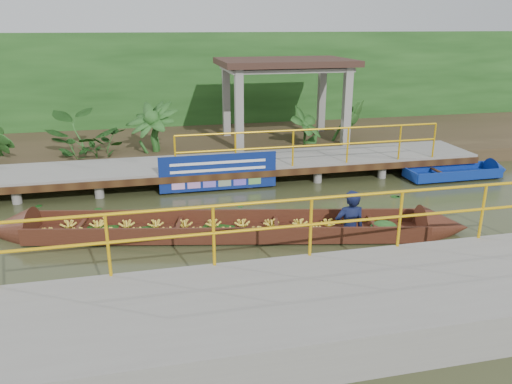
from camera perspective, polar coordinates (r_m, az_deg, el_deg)
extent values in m
plane|color=#30341A|center=(11.21, -2.89, -3.96)|extent=(80.00, 80.00, 0.00)
cube|color=#362D1B|center=(18.25, -7.06, 5.60)|extent=(30.00, 8.00, 0.45)
cube|color=gray|center=(14.33, -5.38, 3.17)|extent=(16.00, 2.00, 0.15)
cube|color=#321C0E|center=(13.40, -4.80, 1.73)|extent=(16.00, 0.12, 0.18)
cylinder|color=#E1A50B|center=(13.79, 6.50, 7.12)|extent=(7.50, 0.05, 0.05)
cylinder|color=#E1A50B|center=(13.89, 6.44, 5.30)|extent=(7.50, 0.05, 0.05)
cylinder|color=#E1A50B|center=(13.90, 6.43, 5.10)|extent=(0.05, 0.05, 1.00)
cylinder|color=gray|center=(13.72, -21.66, -0.03)|extent=(0.24, 0.24, 0.55)
cylinder|color=gray|center=(15.23, -20.86, 1.85)|extent=(0.24, 0.24, 0.55)
cylinder|color=gray|center=(13.53, -13.30, 0.57)|extent=(0.24, 0.24, 0.55)
cylinder|color=gray|center=(15.07, -13.33, 2.41)|extent=(0.24, 0.24, 0.55)
cylinder|color=gray|center=(13.64, -4.90, 1.16)|extent=(0.24, 0.24, 0.55)
cylinder|color=gray|center=(15.17, -5.76, 2.93)|extent=(0.24, 0.24, 0.55)
cylinder|color=gray|center=(14.04, 3.21, 1.71)|extent=(0.24, 0.24, 0.55)
cylinder|color=gray|center=(15.53, 1.59, 3.39)|extent=(0.24, 0.24, 0.55)
cylinder|color=gray|center=(14.70, 10.73, 2.19)|extent=(0.24, 0.24, 0.55)
cylinder|color=gray|center=(16.13, 8.50, 3.77)|extent=(0.24, 0.24, 0.55)
cylinder|color=gray|center=(15.59, 17.50, 2.59)|extent=(0.24, 0.24, 0.55)
cylinder|color=gray|center=(16.94, 14.84, 4.07)|extent=(0.24, 0.24, 0.55)
cylinder|color=gray|center=(13.64, -4.90, 1.16)|extent=(0.24, 0.24, 0.55)
cube|color=gray|center=(7.72, 10.31, -12.93)|extent=(18.00, 2.40, 0.70)
cylinder|color=#E1A50B|center=(8.11, 7.73, -0.64)|extent=(10.00, 0.05, 0.05)
cylinder|color=#E1A50B|center=(8.27, 7.60, -3.59)|extent=(10.00, 0.05, 0.05)
cylinder|color=#E1A50B|center=(8.29, 7.58, -3.91)|extent=(0.05, 0.05, 1.00)
cube|color=gray|center=(15.82, -1.94, 8.80)|extent=(0.25, 0.25, 2.80)
cube|color=gray|center=(16.86, 10.31, 9.13)|extent=(0.25, 0.25, 2.80)
cube|color=gray|center=(18.15, -3.41, 10.05)|extent=(0.25, 0.25, 2.80)
cube|color=gray|center=(19.07, 7.50, 10.34)|extent=(0.25, 0.25, 2.80)
cube|color=gray|center=(17.23, 3.29, 13.95)|extent=(4.00, 2.60, 0.12)
cube|color=#35211A|center=(17.21, 3.30, 14.61)|extent=(4.40, 3.00, 0.20)
cube|color=#183F14|center=(20.41, -8.03, 11.99)|extent=(30.00, 0.80, 4.00)
cube|color=#3A1910|center=(10.74, -3.26, -4.65)|extent=(8.41, 2.77, 0.06)
cube|color=#3A1910|center=(11.17, -3.17, -2.89)|extent=(8.21, 1.80, 0.36)
cube|color=#3A1910|center=(10.20, -3.39, -5.05)|extent=(8.21, 1.80, 0.36)
cone|color=#3A1910|center=(11.86, -26.44, -3.93)|extent=(1.23, 1.20, 1.01)
cone|color=#3A1910|center=(11.49, 20.69, -3.83)|extent=(1.23, 1.20, 1.01)
ellipsoid|color=#183F14|center=(11.07, 14.37, -3.91)|extent=(0.67, 0.57, 0.27)
imported|color=#0E1535|center=(10.62, 10.91, 0.17)|extent=(0.68, 0.46, 1.81)
cube|color=navy|center=(15.71, 21.50, 1.77)|extent=(2.75, 0.85, 0.09)
cube|color=navy|center=(16.00, 20.73, 2.57)|extent=(2.75, 0.08, 0.27)
cube|color=navy|center=(15.36, 22.40, 1.72)|extent=(2.75, 0.08, 0.27)
cube|color=navy|center=(14.95, 17.20, 1.87)|extent=(0.06, 0.82, 0.27)
cone|color=navy|center=(16.62, 25.96, 2.25)|extent=(0.56, 0.77, 0.77)
cube|color=#321C0E|center=(15.42, 20.16, 2.19)|extent=(0.10, 0.82, 0.05)
cube|color=navy|center=(13.36, -4.30, 2.27)|extent=(3.16, 0.03, 0.99)
cube|color=white|center=(13.26, -4.32, 3.37)|extent=(2.56, 0.01, 0.07)
cube|color=white|center=(13.32, -4.30, 2.54)|extent=(2.56, 0.01, 0.07)
imported|color=#183F14|center=(15.91, -19.02, 6.27)|extent=(1.15, 1.15, 1.44)
imported|color=#183F14|center=(15.82, -11.78, 6.83)|extent=(1.15, 1.15, 1.44)
imported|color=#183F14|center=(16.66, 5.80, 7.71)|extent=(1.15, 1.15, 1.44)
imported|color=#183F14|center=(17.20, 10.59, 7.83)|extent=(1.15, 1.15, 1.44)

